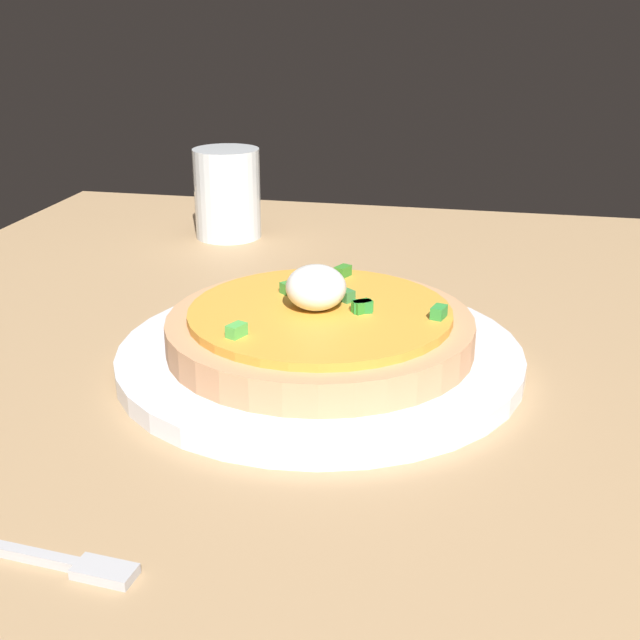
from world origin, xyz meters
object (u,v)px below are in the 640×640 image
pizza (320,327)px  cup_near (228,198)px  fork (48,559)px  plate (320,356)px

pizza → cup_near: 34.29cm
cup_near → pizza: bearing=28.3°
pizza → fork: pizza is taller
plate → cup_near: size_ratio=3.01×
cup_near → fork: cup_near is taller
plate → cup_near: 34.45cm
pizza → cup_near: bearing=-151.7°
cup_near → fork: (53.85, 8.72, -3.87)cm
plate → fork: bearing=-17.7°
pizza → plate: bearing=40.8°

